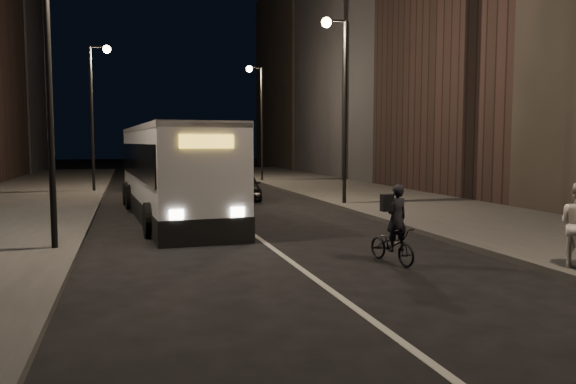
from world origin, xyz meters
TOP-DOWN VIEW (x-y plane):
  - ground at (0.00, 0.00)m, footprint 180.00×180.00m
  - sidewalk_right at (8.50, 14.00)m, footprint 7.00×70.00m
  - sidewalk_left at (-8.50, 14.00)m, footprint 7.00×70.00m
  - building_row_right at (16.00, 27.50)m, footprint 8.00×61.00m
  - streetlight_right_mid at (5.33, 12.00)m, footprint 1.20×0.44m
  - streetlight_right_far at (5.33, 28.00)m, footprint 1.20×0.44m
  - streetlight_left_near at (-5.33, 4.00)m, footprint 1.20×0.44m
  - streetlight_left_far at (-5.33, 22.00)m, footprint 1.20×0.44m
  - city_bus at (-2.09, 10.46)m, footprint 3.73×13.07m
  - cyclist_on_bicycle at (2.29, 0.54)m, footprint 0.87×1.73m
  - car_near at (1.86, 16.30)m, footprint 2.14×4.19m
  - car_mid at (-2.18, 25.21)m, footprint 1.97×4.65m
  - car_far at (1.19, 28.03)m, footprint 2.14×4.59m

SIDE VIEW (x-z plane):
  - ground at x=0.00m, z-range 0.00..0.00m
  - sidewalk_right at x=8.50m, z-range 0.00..0.16m
  - sidewalk_left at x=-8.50m, z-range 0.00..0.16m
  - cyclist_on_bicycle at x=2.29m, z-range -0.32..1.58m
  - car_far at x=1.19m, z-range 0.00..1.30m
  - car_near at x=1.86m, z-range 0.00..1.36m
  - car_mid at x=-2.18m, z-range 0.00..1.49m
  - city_bus at x=-2.09m, z-range 0.15..3.63m
  - streetlight_right_mid at x=5.33m, z-range 1.30..9.42m
  - streetlight_right_far at x=5.33m, z-range 1.30..9.42m
  - streetlight_left_near at x=-5.33m, z-range 1.30..9.42m
  - streetlight_left_far at x=-5.33m, z-range 1.30..9.42m
  - building_row_right at x=16.00m, z-range 0.00..21.00m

